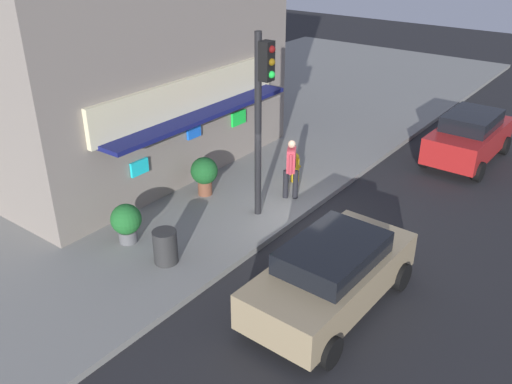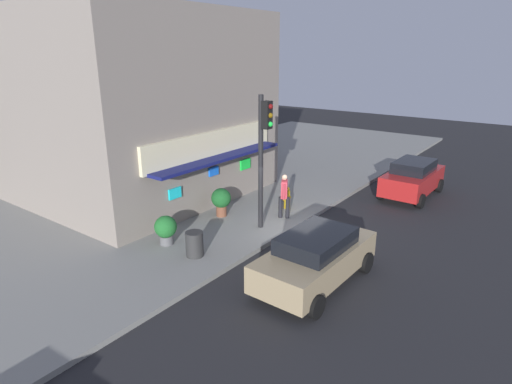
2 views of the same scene
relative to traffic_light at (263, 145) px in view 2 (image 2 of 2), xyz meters
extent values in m
plane|color=#232326|center=(0.76, -0.91, -3.31)|extent=(64.26, 64.26, 0.00)
cube|color=gray|center=(0.76, 5.85, -3.23)|extent=(42.84, 13.52, 0.16)
cube|color=gray|center=(0.47, 7.38, 0.84)|extent=(9.65, 8.98, 7.97)
cube|color=beige|center=(0.47, 2.81, -0.39)|extent=(7.34, 0.16, 1.05)
cube|color=navy|center=(0.47, 2.46, -0.90)|extent=(6.95, 0.90, 0.12)
cube|color=#19D8E5|center=(-1.71, 2.83, -1.89)|extent=(0.59, 0.08, 0.41)
cube|color=blue|center=(0.47, 2.83, -1.52)|extent=(0.54, 0.08, 0.36)
cube|color=#19E53F|center=(2.59, 2.83, -1.67)|extent=(0.67, 0.08, 0.44)
cylinder|color=black|center=(0.00, 0.11, -0.70)|extent=(0.18, 0.18, 4.90)
cube|color=black|center=(0.00, -0.14, 1.08)|extent=(0.32, 0.28, 0.95)
sphere|color=maroon|center=(0.00, -0.29, 1.38)|extent=(0.18, 0.18, 0.18)
sphere|color=brown|center=(0.00, -0.29, 1.08)|extent=(0.18, 0.18, 0.18)
sphere|color=#1ED83F|center=(0.00, -0.29, 0.78)|extent=(0.18, 0.18, 0.18)
cylinder|color=gold|center=(2.32, 0.42, -2.77)|extent=(0.26, 0.26, 0.75)
sphere|color=gold|center=(2.32, 0.42, -2.33)|extent=(0.22, 0.22, 0.22)
cylinder|color=gold|center=(2.14, 0.42, -2.73)|extent=(0.12, 0.10, 0.10)
cylinder|color=gold|center=(2.51, 0.42, -2.73)|extent=(0.12, 0.10, 0.10)
cylinder|color=#2D2D2D|center=(-3.20, 0.41, -2.73)|extent=(0.57, 0.57, 0.83)
cylinder|color=black|center=(1.39, -0.20, -2.72)|extent=(0.22, 0.22, 0.86)
cylinder|color=black|center=(1.25, 0.04, -2.72)|extent=(0.22, 0.22, 0.86)
cube|color=#B2333F|center=(1.32, -0.08, -1.95)|extent=(0.52, 0.43, 0.67)
sphere|color=tan|center=(1.32, -0.08, -1.48)|extent=(0.22, 0.22, 0.22)
cylinder|color=#B2333F|center=(1.54, 0.04, -1.99)|extent=(0.14, 0.14, 0.60)
cylinder|color=#B2333F|center=(1.10, -0.20, -1.99)|extent=(0.14, 0.14, 0.60)
cylinder|color=#59595B|center=(-3.13, 1.83, -2.99)|extent=(0.46, 0.46, 0.31)
sphere|color=#1E6628|center=(-3.13, 1.83, -2.51)|extent=(0.77, 0.77, 0.77)
cylinder|color=brown|center=(0.00, 2.05, -2.94)|extent=(0.41, 0.41, 0.42)
sphere|color=#195623|center=(0.00, 2.05, -2.39)|extent=(0.79, 0.79, 0.79)
cube|color=#9E8966|center=(-2.12, -3.39, -2.59)|extent=(4.34, 1.95, 0.80)
cube|color=black|center=(-2.12, -3.39, -1.96)|extent=(2.36, 1.60, 0.46)
cylinder|color=black|center=(-0.60, -2.52, -2.99)|extent=(0.65, 0.24, 0.64)
cylinder|color=black|center=(-0.65, -4.35, -2.99)|extent=(0.65, 0.24, 0.64)
cylinder|color=black|center=(-3.60, -2.44, -2.99)|extent=(0.65, 0.24, 0.64)
cylinder|color=black|center=(-3.65, -4.27, -2.99)|extent=(0.65, 0.24, 0.64)
cube|color=#AD1E1E|center=(7.54, -3.15, -2.55)|extent=(4.03, 1.84, 0.87)
cube|color=black|center=(7.54, -3.15, -1.87)|extent=(2.18, 1.52, 0.50)
cylinder|color=black|center=(8.95, -2.29, -2.99)|extent=(0.64, 0.23, 0.64)
cylinder|color=black|center=(8.91, -4.06, -2.99)|extent=(0.64, 0.23, 0.64)
cylinder|color=black|center=(6.16, -2.24, -2.99)|extent=(0.64, 0.23, 0.64)
cylinder|color=black|center=(6.12, -4.00, -2.99)|extent=(0.64, 0.23, 0.64)
camera|label=1|loc=(-10.51, -7.74, 4.10)|focal=38.12mm
camera|label=2|loc=(-12.12, -8.64, 3.19)|focal=30.11mm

